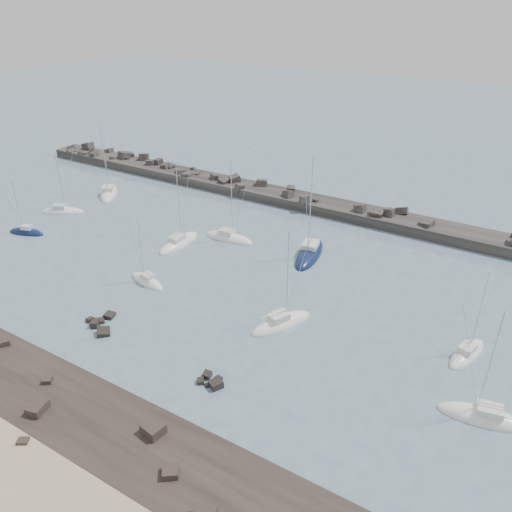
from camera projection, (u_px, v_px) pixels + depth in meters
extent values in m
plane|color=slate|center=(174.00, 300.00, 66.35)|extent=(400.00, 400.00, 0.00)
cube|color=black|center=(33.00, 404.00, 49.75)|extent=(140.00, 12.00, 0.70)
cube|color=black|center=(6.00, 343.00, 57.24)|extent=(1.07, 1.12, 0.68)
cube|color=black|center=(37.00, 408.00, 48.26)|extent=(1.89, 2.20, 0.86)
cube|color=black|center=(47.00, 380.00, 51.94)|extent=(1.31, 1.32, 0.51)
cube|color=black|center=(23.00, 441.00, 44.95)|extent=(1.23, 1.18, 0.44)
cube|color=black|center=(170.00, 472.00, 42.00)|extent=(1.86, 1.87, 0.67)
cube|color=black|center=(153.00, 429.00, 45.86)|extent=(2.13, 1.97, 1.02)
cube|color=black|center=(103.00, 333.00, 59.71)|extent=(2.26, 2.05, 1.60)
cube|color=black|center=(103.00, 332.00, 60.15)|extent=(1.16, 1.17, 0.55)
cube|color=black|center=(110.00, 317.00, 62.89)|extent=(1.58, 1.69, 1.17)
cube|color=black|center=(95.00, 325.00, 61.01)|extent=(1.36, 1.40, 1.06)
cube|color=black|center=(99.00, 322.00, 61.87)|extent=(1.75, 1.81, 0.73)
cube|color=black|center=(90.00, 320.00, 61.99)|extent=(0.83, 0.98, 0.80)
cube|color=black|center=(216.00, 385.00, 51.80)|extent=(1.68, 1.70, 1.19)
cube|color=black|center=(201.00, 381.00, 52.31)|extent=(1.10, 1.11, 0.51)
cube|color=black|center=(208.00, 386.00, 52.06)|extent=(0.90, 0.84, 0.59)
cube|color=black|center=(218.00, 379.00, 52.73)|extent=(0.86, 0.84, 0.57)
cube|color=black|center=(207.00, 375.00, 53.09)|extent=(1.03, 1.09, 0.94)
cube|color=#2B2826|center=(267.00, 197.00, 98.32)|extent=(115.00, 6.00, 3.20)
cube|color=#2B2826|center=(130.00, 155.00, 116.65)|extent=(2.90, 2.91, 1.81)
cube|color=#2B2826|center=(389.00, 213.00, 86.17)|extent=(1.90, 1.80, 1.95)
cube|color=#2B2826|center=(144.00, 157.00, 113.82)|extent=(2.79, 2.80, 2.08)
cube|color=#2B2826|center=(81.00, 154.00, 118.39)|extent=(1.24, 1.33, 1.42)
cube|color=#2B2826|center=(169.00, 166.00, 109.73)|extent=(2.09, 1.95, 1.49)
cube|color=#2B2826|center=(159.00, 162.00, 111.14)|extent=(1.81, 1.94, 1.48)
cube|color=#2B2826|center=(72.00, 152.00, 120.25)|extent=(2.41, 2.24, 1.50)
cube|color=#2B2826|center=(112.00, 158.00, 114.82)|extent=(1.28, 1.27, 0.81)
cube|color=#2B2826|center=(92.00, 151.00, 118.84)|extent=(1.98, 1.87, 1.67)
cube|color=#2B2826|center=(316.00, 200.00, 91.94)|extent=(1.09, 1.03, 1.06)
cube|color=#2B2826|center=(377.00, 213.00, 86.36)|extent=(2.60, 2.70, 2.16)
cube|color=#2B2826|center=(215.00, 177.00, 102.79)|extent=(2.47, 2.44, 1.36)
cube|color=#2B2826|center=(109.00, 151.00, 119.66)|extent=(1.84, 2.02, 1.49)
cube|color=#2B2826|center=(172.00, 168.00, 109.29)|extent=(2.18, 2.26, 1.71)
cube|color=#2B2826|center=(149.00, 163.00, 110.83)|extent=(1.94, 1.91, 1.37)
cube|color=#2B2826|center=(124.00, 156.00, 114.98)|extent=(2.86, 2.83, 2.13)
cube|color=#2B2826|center=(360.00, 209.00, 87.87)|extent=(2.10, 2.12, 2.06)
cube|color=#2B2826|center=(88.00, 146.00, 121.55)|extent=(2.91, 2.23, 2.42)
cube|color=#2B2826|center=(224.00, 181.00, 100.84)|extent=(2.35, 2.18, 1.89)
cube|color=#2B2826|center=(120.00, 158.00, 115.88)|extent=(1.69, 1.77, 1.14)
cube|color=#2B2826|center=(139.00, 161.00, 114.33)|extent=(1.39, 1.22, 1.24)
cube|color=#2B2826|center=(165.00, 166.00, 109.11)|extent=(1.86, 1.86, 1.75)
cube|color=#2B2826|center=(187.00, 176.00, 104.65)|extent=(2.47, 2.62, 1.36)
cube|color=#2B2826|center=(198.00, 174.00, 105.48)|extent=(1.28, 1.56, 1.31)
cube|color=#2B2826|center=(235.00, 179.00, 101.32)|extent=(2.88, 2.94, 1.79)
cube|color=#2B2826|center=(94.00, 155.00, 116.84)|extent=(1.93, 1.92, 1.91)
cube|color=#2B2826|center=(85.00, 154.00, 117.99)|extent=(2.04, 2.08, 1.25)
cube|color=#2B2826|center=(71.00, 148.00, 121.63)|extent=(2.20, 1.99, 1.89)
cube|color=#2B2826|center=(181.00, 173.00, 106.23)|extent=(3.00, 2.96, 1.83)
cube|color=#2B2826|center=(288.00, 195.00, 94.07)|extent=(2.66, 2.54, 2.30)
cube|color=#2B2826|center=(510.00, 244.00, 76.61)|extent=(1.63, 1.75, 1.28)
cube|color=#2B2826|center=(319.00, 199.00, 93.89)|extent=(1.50, 1.57, 0.89)
cube|color=#2B2826|center=(222.00, 180.00, 102.23)|extent=(2.35, 2.05, 1.97)
cube|color=#2B2826|center=(401.00, 211.00, 87.27)|extent=(2.52, 2.32, 2.09)
cube|color=#2B2826|center=(508.00, 245.00, 77.15)|extent=(1.09, 1.11, 0.81)
cube|color=#2B2826|center=(262.00, 184.00, 99.42)|extent=(2.91, 3.01, 2.11)
cube|color=#2B2826|center=(304.00, 200.00, 91.25)|extent=(2.25, 2.26, 1.65)
cube|color=#2B2826|center=(125.00, 158.00, 114.96)|extent=(2.68, 2.39, 2.01)
cube|color=#2B2826|center=(193.00, 169.00, 108.09)|extent=(1.25, 1.19, 1.19)
cube|color=#2B2826|center=(427.00, 224.00, 82.82)|extent=(2.78, 2.57, 1.70)
cube|color=#2B2826|center=(240.00, 188.00, 97.83)|extent=(2.08, 2.13, 1.94)
cube|color=#2B2826|center=(291.00, 190.00, 95.61)|extent=(2.24, 2.19, 1.69)
ellipsoid|color=white|center=(63.00, 212.00, 91.98)|extent=(7.95, 6.09, 2.07)
cube|color=silver|center=(59.00, 206.00, 91.40)|extent=(2.69, 2.48, 0.68)
cylinder|color=silver|center=(60.00, 181.00, 89.05)|extent=(0.12, 0.12, 10.55)
cylinder|color=silver|center=(56.00, 203.00, 91.09)|extent=(2.73, 1.69, 0.10)
ellipsoid|color=white|center=(109.00, 194.00, 100.15)|extent=(8.31, 9.50, 2.44)
cube|color=silver|center=(108.00, 188.00, 99.04)|extent=(3.21, 3.34, 0.77)
cylinder|color=silver|center=(104.00, 156.00, 97.22)|extent=(0.13, 0.13, 13.09)
cylinder|color=silver|center=(107.00, 186.00, 98.11)|extent=(2.46, 3.13, 0.11)
ellipsoid|color=#101C43|center=(27.00, 233.00, 84.18)|extent=(6.67, 3.75, 1.93)
cube|color=silver|center=(27.00, 227.00, 83.56)|extent=(2.08, 1.75, 0.70)
cylinder|color=silver|center=(17.00, 205.00, 81.86)|extent=(0.12, 0.12, 8.60)
cylinder|color=silver|center=(28.00, 224.00, 83.15)|extent=(2.47, 0.84, 0.10)
ellipsoid|color=white|center=(179.00, 244.00, 80.69)|extent=(2.90, 9.19, 2.26)
cube|color=silver|center=(177.00, 238.00, 79.72)|extent=(1.86, 2.58, 0.70)
cylinder|color=silver|center=(179.00, 201.00, 77.84)|extent=(0.12, 0.12, 12.38)
cylinder|color=silver|center=(174.00, 236.00, 78.93)|extent=(0.12, 3.67, 0.10)
ellipsoid|color=white|center=(229.00, 239.00, 82.28)|extent=(8.85, 3.27, 2.18)
cube|color=silver|center=(226.00, 231.00, 81.85)|extent=(2.55, 1.91, 0.69)
cylinder|color=silver|center=(232.00, 201.00, 78.77)|extent=(0.12, 0.12, 11.73)
cylinder|color=silver|center=(223.00, 227.00, 81.79)|extent=(3.48, 0.33, 0.10)
ellipsoid|color=white|center=(147.00, 282.00, 70.23)|extent=(6.87, 3.29, 1.87)
cube|color=silver|center=(148.00, 276.00, 69.50)|extent=(2.07, 1.66, 0.65)
cylinder|color=silver|center=(141.00, 248.00, 68.04)|extent=(0.11, 0.11, 8.90)
cylinder|color=silver|center=(149.00, 273.00, 68.94)|extent=(2.61, 0.61, 0.09)
ellipsoid|color=white|center=(281.00, 324.00, 61.41)|extent=(6.24, 8.91, 2.31)
cube|color=silver|center=(279.00, 316.00, 60.56)|extent=(2.63, 2.94, 0.77)
cylinder|color=silver|center=(288.00, 275.00, 58.50)|extent=(0.13, 0.13, 11.64)
cylinder|color=silver|center=(275.00, 313.00, 59.93)|extent=(1.64, 3.13, 0.11)
ellipsoid|color=#101C43|center=(309.00, 255.00, 77.38)|extent=(5.33, 11.33, 2.61)
cube|color=silver|center=(311.00, 245.00, 77.11)|extent=(2.72, 3.40, 0.79)
cylinder|color=silver|center=(311.00, 206.00, 72.63)|extent=(0.13, 0.13, 14.71)
cylinder|color=silver|center=(312.00, 238.00, 77.40)|extent=(0.91, 4.31, 0.11)
ellipsoid|color=white|center=(467.00, 355.00, 56.37)|extent=(4.03, 7.58, 1.94)
cube|color=silver|center=(467.00, 348.00, 55.60)|extent=(1.93, 2.34, 0.65)
cylinder|color=silver|center=(480.00, 311.00, 54.01)|extent=(0.11, 0.11, 9.78)
cylinder|color=silver|center=(466.00, 346.00, 55.00)|extent=(0.83, 2.82, 0.09)
ellipsoid|color=white|center=(482.00, 418.00, 48.09)|extent=(8.80, 4.12, 2.12)
cube|color=silver|center=(490.00, 410.00, 47.37)|extent=(2.64, 2.11, 0.67)
cylinder|color=silver|center=(490.00, 363.00, 45.15)|extent=(0.11, 0.11, 11.43)
cylinder|color=silver|center=(498.00, 407.00, 46.90)|extent=(3.35, 0.71, 0.10)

